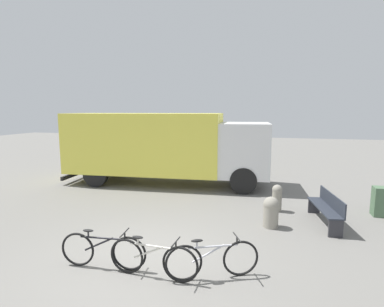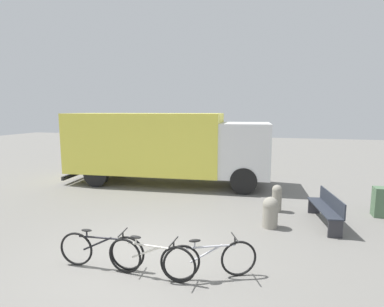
% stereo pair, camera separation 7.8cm
% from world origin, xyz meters
% --- Properties ---
extents(ground_plane, '(60.00, 60.00, 0.00)m').
position_xyz_m(ground_plane, '(0.00, 0.00, 0.00)').
color(ground_plane, slate).
extents(delivery_truck, '(8.55, 2.98, 2.96)m').
position_xyz_m(delivery_truck, '(-1.83, 6.32, 1.66)').
color(delivery_truck, '#EAE04C').
rests_on(delivery_truck, ground).
extents(park_bench, '(0.68, 1.92, 0.85)m').
position_xyz_m(park_bench, '(4.04, 3.06, 0.48)').
color(park_bench, '#282D38').
rests_on(park_bench, ground).
extents(bicycle_near, '(1.76, 0.44, 0.78)m').
position_xyz_m(bicycle_near, '(-0.61, -0.54, 0.37)').
color(bicycle_near, black).
rests_on(bicycle_near, ground).
extents(bicycle_middle, '(1.76, 0.44, 0.78)m').
position_xyz_m(bicycle_middle, '(0.46, -0.62, 0.37)').
color(bicycle_middle, black).
rests_on(bicycle_middle, ground).
extents(bicycle_far, '(1.62, 0.77, 0.78)m').
position_xyz_m(bicycle_far, '(1.53, -0.36, 0.37)').
color(bicycle_far, black).
rests_on(bicycle_far, ground).
extents(bollard_near_bench, '(0.41, 0.41, 0.83)m').
position_xyz_m(bollard_near_bench, '(2.57, 2.45, 0.44)').
color(bollard_near_bench, gray).
rests_on(bollard_near_bench, ground).
extents(bollard_far_bench, '(0.30, 0.30, 0.83)m').
position_xyz_m(bollard_far_bench, '(2.75, 3.82, 0.45)').
color(bollard_far_bench, gray).
rests_on(bollard_far_bench, ground).
extents(utility_box, '(0.59, 0.40, 0.86)m').
position_xyz_m(utility_box, '(5.76, 4.14, 0.43)').
color(utility_box, '#4C6B4C').
rests_on(utility_box, ground).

